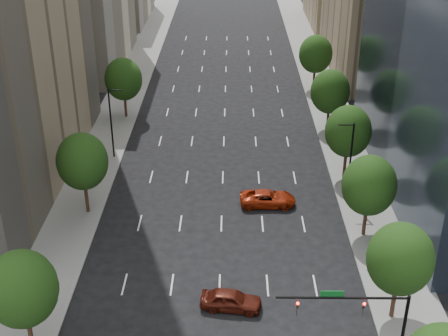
{
  "coord_description": "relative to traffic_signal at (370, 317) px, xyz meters",
  "views": [
    {
      "loc": [
        0.91,
        -3.03,
        33.6
      ],
      "look_at": [
        0.3,
        46.78,
        8.0
      ],
      "focal_mm": 49.37,
      "sensor_mm": 36.0,
      "label": 1
    }
  ],
  "objects": [
    {
      "name": "streetlight_rn",
      "position": [
        2.91,
        25.0,
        -0.33
      ],
      "size": [
        1.7,
        0.2,
        9.0
      ],
      "color": "black",
      "rests_on": "ground"
    },
    {
      "name": "tree_right_3",
      "position": [
        3.47,
        30.0,
        0.72
      ],
      "size": [
        5.2,
        5.2,
        8.89
      ],
      "color": "#382316",
      "rests_on": "ground"
    },
    {
      "name": "tree_left_1",
      "position": [
        -24.53,
        22.0,
        0.79
      ],
      "size": [
        5.2,
        5.2,
        8.97
      ],
      "color": "#382316",
      "rests_on": "ground"
    },
    {
      "name": "streetlight_ln",
      "position": [
        -23.96,
        35.0,
        -0.33
      ],
      "size": [
        1.7,
        0.2,
        9.0
      ],
      "color": "black",
      "rests_on": "ground"
    },
    {
      "name": "car_maroon",
      "position": [
        -9.53,
        6.95,
        -4.31
      ],
      "size": [
        5.29,
        2.69,
        1.72
      ],
      "primitive_type": "imported",
      "rotation": [
        0.0,
        0.0,
        1.44
      ],
      "color": "#49150C",
      "rests_on": "ground"
    },
    {
      "name": "sidewalk_left",
      "position": [
        -26.03,
        30.0,
        -5.1
      ],
      "size": [
        6.0,
        200.0,
        0.15
      ],
      "primitive_type": "cube",
      "color": "slate",
      "rests_on": "ground"
    },
    {
      "name": "tree_left_2",
      "position": [
        -24.53,
        48.0,
        0.5
      ],
      "size": [
        5.2,
        5.2,
        8.68
      ],
      "color": "#382316",
      "rests_on": "ground"
    },
    {
      "name": "sidewalk_right",
      "position": [
        4.97,
        30.0,
        -5.1
      ],
      "size": [
        6.0,
        200.0,
        0.15
      ],
      "primitive_type": "cube",
      "color": "slate",
      "rests_on": "ground"
    },
    {
      "name": "car_red_far",
      "position": [
        -5.65,
        23.75,
        -4.35
      ],
      "size": [
        5.96,
        2.83,
        1.64
      ],
      "primitive_type": "imported",
      "rotation": [
        0.0,
        0.0,
        1.59
      ],
      "color": "#98230B",
      "rests_on": "ground"
    },
    {
      "name": "tree_right_1",
      "position": [
        3.47,
        6.0,
        0.58
      ],
      "size": [
        5.2,
        5.2,
        8.75
      ],
      "color": "#382316",
      "rests_on": "ground"
    },
    {
      "name": "tree_right_2",
      "position": [
        3.47,
        18.0,
        0.43
      ],
      "size": [
        5.2,
        5.2,
        8.61
      ],
      "color": "#382316",
      "rests_on": "ground"
    },
    {
      "name": "tree_right_4",
      "position": [
        3.47,
        44.0,
        0.29
      ],
      "size": [
        5.2,
        5.2,
        8.46
      ],
      "color": "#382316",
      "rests_on": "ground"
    },
    {
      "name": "tree_left_0",
      "position": [
        -24.53,
        2.0,
        0.58
      ],
      "size": [
        5.2,
        5.2,
        8.75
      ],
      "color": "#382316",
      "rests_on": "ground"
    },
    {
      "name": "tree_right_5",
      "position": [
        3.47,
        60.0,
        0.58
      ],
      "size": [
        5.2,
        5.2,
        8.75
      ],
      "color": "#382316",
      "rests_on": "ground"
    },
    {
      "name": "traffic_signal",
      "position": [
        0.0,
        0.0,
        0.0
      ],
      "size": [
        9.12,
        0.4,
        7.38
      ],
      "color": "black",
      "rests_on": "ground"
    }
  ]
}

